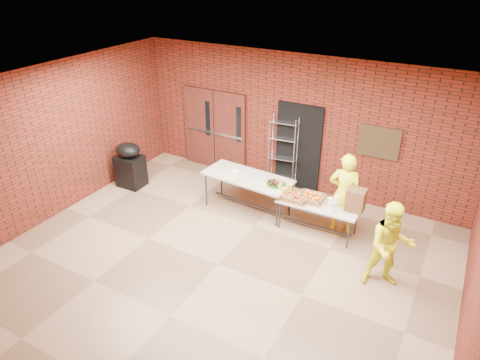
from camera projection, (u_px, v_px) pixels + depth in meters
name	position (u px, v px, depth m)	size (l,w,h in m)	color
room	(216.00, 189.00, 7.13)	(8.08, 7.08, 3.28)	brown
double_doors	(215.00, 130.00, 10.98)	(1.78, 0.12, 2.10)	#4F2116
dark_doorway	(298.00, 147.00, 10.01)	(1.10, 0.06, 2.10)	black
bronze_plaque	(379.00, 142.00, 9.00)	(0.85, 0.04, 0.70)	#382816
wire_rack	(283.00, 152.00, 10.11)	(0.66, 0.22, 1.80)	#ABABB1
table_left	(247.00, 179.00, 9.27)	(2.02, 0.96, 0.81)	#C3B595
table_right	(319.00, 206.00, 8.54)	(1.63, 0.71, 0.67)	#C3B595
basket_bananas	(285.00, 194.00, 8.71)	(0.49, 0.38, 0.15)	#95623C
basket_oranges	(311.00, 197.00, 8.58)	(0.50, 0.39, 0.16)	#95623C
basket_apples	(296.00, 198.00, 8.58)	(0.44, 0.34, 0.14)	#95623C
muffin_tray	(276.00, 182.00, 8.90)	(0.41, 0.41, 0.10)	#154C14
napkin_box	(235.00, 172.00, 9.37)	(0.17, 0.11, 0.06)	white
coffee_dispenser	(356.00, 200.00, 8.18)	(0.34, 0.31, 0.45)	brown
cup_stack_front	(330.00, 203.00, 8.31)	(0.07, 0.07, 0.22)	white
cup_stack_mid	(333.00, 207.00, 8.15)	(0.08, 0.08, 0.24)	white
cup_stack_back	(336.00, 202.00, 8.29)	(0.09, 0.09, 0.26)	white
covered_grill	(130.00, 165.00, 10.31)	(0.63, 0.53, 1.12)	black
volunteer_woman	(344.00, 194.00, 8.45)	(0.63, 0.41, 1.73)	#F6FF1C
volunteer_man	(391.00, 246.00, 7.06)	(0.77, 0.60, 1.59)	#F6FF1C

